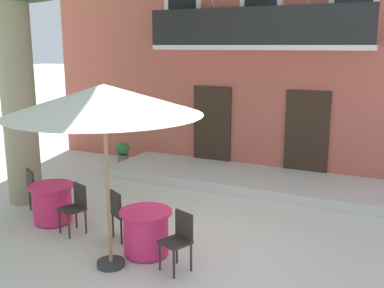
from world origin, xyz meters
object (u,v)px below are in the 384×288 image
(cafe_chair_near_tree_1, at_px, (75,205))
(ground_planter_left, at_px, (123,152))
(cafe_chair_middle_0, at_px, (179,237))
(cafe_umbrella, at_px, (104,100))
(cafe_chair_middle_1, at_px, (121,211))
(cafe_table_middle, at_px, (146,232))
(cafe_chair_near_tree_0, at_px, (36,187))
(cafe_table_near_tree, at_px, (52,203))

(cafe_chair_near_tree_1, relative_size, ground_planter_left, 1.42)
(cafe_chair_middle_0, xyz_separation_m, cafe_umbrella, (-1.01, -0.38, 2.08))
(cafe_chair_middle_0, xyz_separation_m, cafe_chair_middle_1, (-1.41, 0.51, 0.00))
(cafe_table_middle, distance_m, cafe_chair_middle_0, 0.77)
(cafe_chair_near_tree_0, height_order, cafe_umbrella, cafe_umbrella)
(cafe_chair_near_tree_1, xyz_separation_m, cafe_table_middle, (1.63, -0.20, -0.14))
(cafe_chair_near_tree_1, distance_m, cafe_table_middle, 1.65)
(cafe_chair_near_tree_1, bearing_deg, cafe_chair_near_tree_0, 161.81)
(cafe_chair_near_tree_0, height_order, cafe_chair_middle_0, same)
(cafe_umbrella, bearing_deg, cafe_table_middle, 64.08)
(cafe_chair_middle_1, distance_m, ground_planter_left, 5.30)
(cafe_table_middle, relative_size, cafe_chair_middle_1, 0.95)
(cafe_table_near_tree, distance_m, cafe_chair_near_tree_0, 0.77)
(cafe_table_middle, distance_m, cafe_chair_middle_1, 0.77)
(cafe_chair_near_tree_0, bearing_deg, ground_planter_left, 98.77)
(cafe_chair_near_tree_1, xyz_separation_m, cafe_umbrella, (1.34, -0.80, 2.08))
(cafe_chair_near_tree_1, distance_m, cafe_chair_middle_0, 2.39)
(cafe_umbrella, bearing_deg, ground_planter_left, 122.77)
(cafe_table_near_tree, relative_size, ground_planter_left, 1.35)
(cafe_chair_middle_0, height_order, cafe_umbrella, cafe_umbrella)
(cafe_chair_near_tree_1, height_order, cafe_table_middle, cafe_chair_near_tree_1)
(cafe_chair_near_tree_1, xyz_separation_m, cafe_chair_middle_1, (0.94, 0.10, 0.00))
(cafe_table_middle, xyz_separation_m, ground_planter_left, (-3.68, 4.67, -0.03))
(cafe_umbrella, xyz_separation_m, ground_planter_left, (-3.39, 5.27, -2.25))
(cafe_chair_near_tree_0, relative_size, cafe_umbrella, 0.31)
(cafe_chair_near_tree_0, distance_m, cafe_chair_near_tree_1, 1.50)
(cafe_chair_near_tree_0, relative_size, cafe_chair_near_tree_1, 1.00)
(cafe_table_middle, bearing_deg, cafe_chair_near_tree_1, 172.99)
(cafe_table_near_tree, distance_m, cafe_umbrella, 3.19)
(cafe_umbrella, relative_size, ground_planter_left, 4.54)
(ground_planter_left, bearing_deg, cafe_umbrella, -57.23)
(cafe_table_near_tree, xyz_separation_m, cafe_chair_middle_0, (3.09, -0.60, 0.14))
(cafe_chair_near_tree_1, distance_m, cafe_umbrella, 2.60)
(cafe_chair_near_tree_0, bearing_deg, cafe_umbrella, -24.52)
(cafe_chair_near_tree_0, relative_size, cafe_chair_middle_1, 1.00)
(cafe_chair_near_tree_0, xyz_separation_m, ground_planter_left, (-0.62, 4.00, -0.17))
(cafe_table_middle, distance_m, ground_planter_left, 5.95)
(cafe_table_near_tree, relative_size, cafe_chair_middle_0, 0.95)
(cafe_chair_near_tree_0, distance_m, cafe_chair_middle_1, 2.40)
(cafe_chair_near_tree_0, xyz_separation_m, cafe_chair_middle_1, (2.37, -0.37, 0.00))
(cafe_table_middle, distance_m, cafe_umbrella, 2.32)
(cafe_table_middle, height_order, cafe_umbrella, cafe_umbrella)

